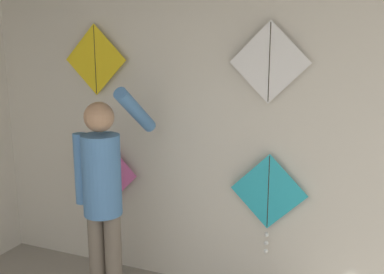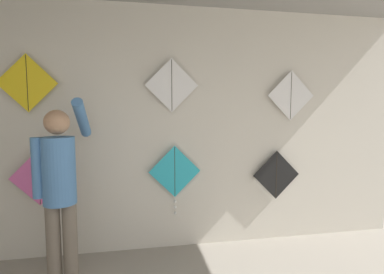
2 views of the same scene
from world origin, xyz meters
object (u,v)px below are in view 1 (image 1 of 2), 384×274
kite_1 (268,196)px  shopkeeper (103,190)px  kite_3 (95,60)px  kite_4 (269,62)px  kite_0 (107,173)px

kite_1 → shopkeeper: bearing=-152.3°
kite_3 → kite_4: kite_3 is taller
kite_4 → kite_3: bearing=180.0°
kite_1 → kite_3: (-1.53, 0.00, 1.02)m
kite_4 → kite_1: bearing=-1.7°
kite_4 → kite_0: bearing=180.0°
kite_4 → shopkeeper: bearing=-151.7°
kite_0 → kite_3: size_ratio=1.00×
kite_1 → kite_4: 1.02m
kite_0 → kite_1: size_ratio=0.74×
shopkeeper → kite_0: (-0.35, 0.58, -0.07)m
kite_0 → kite_4: (1.43, 0.00, 1.00)m
shopkeeper → kite_3: bearing=122.6°
kite_1 → kite_0: bearing=180.0°
kite_0 → kite_1: (1.46, -0.00, -0.02)m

